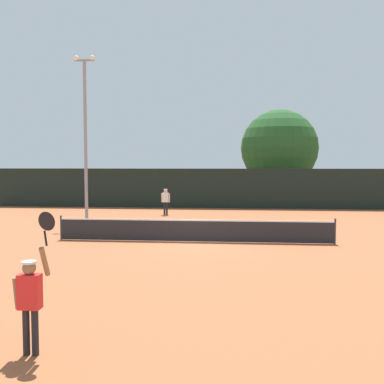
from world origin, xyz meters
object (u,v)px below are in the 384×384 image
Objects in this scene: parked_car_mid at (241,193)px; parked_car_near at (179,191)px; tennis_ball at (241,231)px; player_serving at (31,293)px; player_receiving at (166,199)px; light_pole at (85,130)px; parked_car_far at (319,192)px; large_tree at (279,148)px.

parked_car_near is at bearing 154.27° from parked_car_mid.
parked_car_mid is (0.38, 16.70, 0.74)m from tennis_ball.
player_serving is 1.47× the size of player_receiving.
parked_car_near is (-1.51, 33.79, -0.32)m from player_serving.
light_pole reaches higher than player_serving.
parked_car_near is at bearing 172.70° from parked_car_far.
player_serving is 0.56× the size of parked_car_far.
player_serving reaches higher than player_receiving.
light_pole is (-4.70, 16.62, 4.15)m from player_serving.
parked_car_mid is (9.03, 14.30, -4.47)m from light_pole.
parked_car_mid is (5.17, 10.00, -0.27)m from player_receiving.
player_receiving is 7.14m from light_pole.
tennis_ball is at bearing 74.48° from player_serving.
parked_car_near is at bearing -87.05° from player_receiving.
player_receiving is 8.30m from tennis_ball.
player_receiving is 0.40× the size of parked_car_mid.
parked_car_mid is at bearing 57.73° from light_pole.
tennis_ball is 0.01× the size of large_tree.
parked_car_mid is at bearing 82.03° from player_serving.
parked_car_far is (7.61, 19.79, 0.74)m from tennis_ball.
light_pole is at bearing -141.35° from parked_car_far.
large_tree reaches higher than parked_car_mid.
parked_car_far is (11.56, 34.01, -0.32)m from player_serving.
tennis_ball is 10.38m from light_pole.
player_serving is 0.27× the size of light_pole.
parked_car_far is (7.24, 3.09, 0.00)m from parked_car_mid.
light_pole reaches higher than parked_car_mid.
tennis_ball is 20.33m from parked_car_near.
player_serving is 17.77m from light_pole.
light_pole is 19.36m from large_tree.
parked_car_mid reaches higher than tennis_ball.
parked_car_far is at bearing 71.22° from player_serving.
parked_car_far is at bearing 8.13° from parked_car_near.
tennis_ball is at bearing -90.87° from parked_car_mid.
parked_car_far is at bearing -133.47° from player_receiving.
large_tree reaches higher than parked_car_far.
light_pole is at bearing 48.09° from player_receiving.
player_receiving is at bearing 125.59° from tennis_ball.
light_pole is at bearing 164.50° from tennis_ball.
parked_car_far is (16.27, 17.39, -4.47)m from light_pole.
light_pole reaches higher than parked_car_near.
large_tree is 6.10m from parked_car_far.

